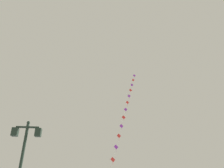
# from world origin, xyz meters

# --- Properties ---
(twin_lantern_lamp_post) EXTENTS (1.38, 0.28, 4.46)m
(twin_lantern_lamp_post) POSITION_xyz_m (-1.88, 8.12, 3.10)
(twin_lantern_lamp_post) COLOR #1E2D23
(twin_lantern_lamp_post) RESTS_ON ground_plane
(kite_train) EXTENTS (6.34, 12.47, 19.40)m
(kite_train) POSITION_xyz_m (5.54, 23.41, 10.28)
(kite_train) COLOR brown
(kite_train) RESTS_ON ground_plane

